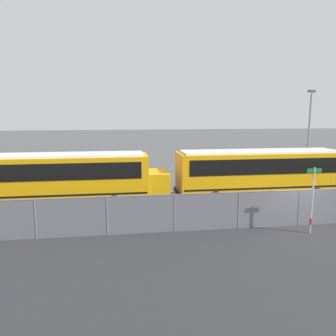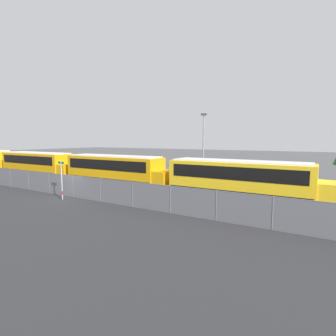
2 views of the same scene
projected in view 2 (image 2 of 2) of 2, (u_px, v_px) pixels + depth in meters
ground_plane at (73, 197)px, 21.83m from camera, size 200.00×200.00×0.00m
fence at (73, 186)px, 21.73m from camera, size 75.02×0.07×1.83m
school_bus_1 at (38, 163)px, 31.87m from camera, size 11.83×2.56×3.22m
school_bus_2 at (116, 169)px, 25.67m from camera, size 11.83×2.56×3.22m
school_bus_3 at (241, 178)px, 19.54m from camera, size 11.83×2.56×3.22m
street_sign at (62, 179)px, 20.73m from camera, size 0.70×0.09×3.11m
light_pole at (203, 146)px, 27.22m from camera, size 0.60×0.24×7.44m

